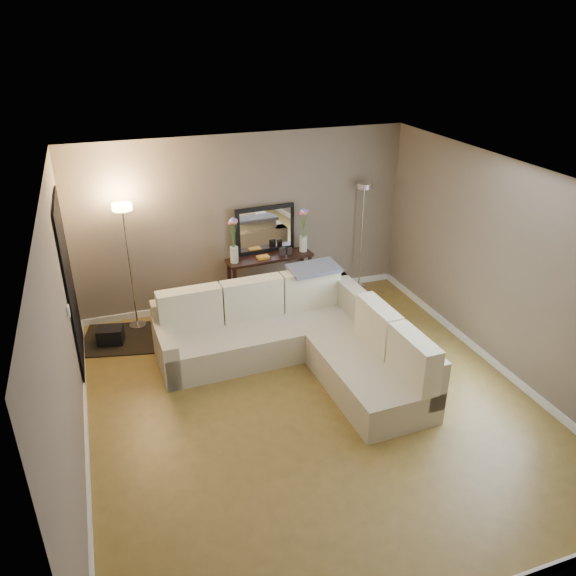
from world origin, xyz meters
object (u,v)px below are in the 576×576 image
object	(u,v)px
floor_lamp_unlit	(363,216)
console_table	(265,279)
floor_lamp_lit	(127,243)
sectional_sofa	(299,338)

from	to	relation	value
floor_lamp_unlit	console_table	bearing A→B (deg)	-177.43
console_table	floor_lamp_unlit	size ratio (longest dim) A/B	0.75
console_table	floor_lamp_lit	size ratio (longest dim) A/B	0.73
sectional_sofa	console_table	size ratio (longest dim) A/B	2.11
floor_lamp_lit	floor_lamp_unlit	size ratio (longest dim) A/B	1.04
floor_lamp_lit	floor_lamp_unlit	bearing A→B (deg)	1.41
sectional_sofa	console_table	bearing A→B (deg)	87.79
sectional_sofa	floor_lamp_unlit	distance (m)	2.59
sectional_sofa	floor_lamp_unlit	xyz separation A→B (m)	(1.70, 1.73, 0.90)
sectional_sofa	floor_lamp_unlit	bearing A→B (deg)	45.57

